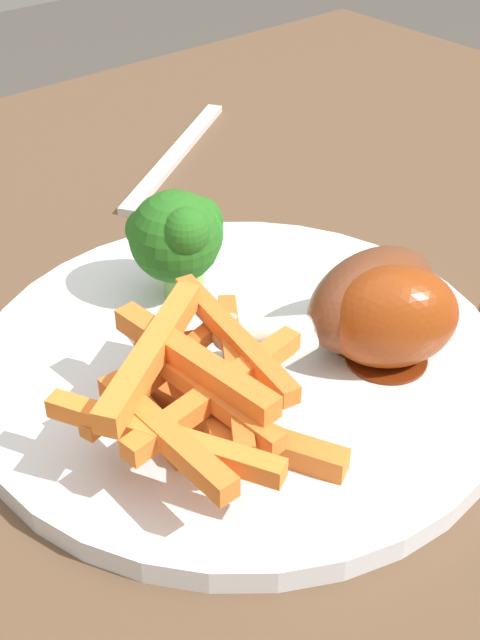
{
  "coord_description": "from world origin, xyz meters",
  "views": [
    {
      "loc": [
        -0.24,
        -0.28,
        0.97
      ],
      "look_at": [
        -0.03,
        -0.03,
        0.74
      ],
      "focal_mm": 46.49,
      "sensor_mm": 36.0,
      "label": 1
    }
  ],
  "objects_px": {
    "broccoli_floret_middle": "(176,235)",
    "chicken_drumstick_near": "(365,304)",
    "dinner_plate": "(240,362)",
    "fork": "(176,154)",
    "carrot_fries_pile": "(198,392)",
    "dining_table": "(250,462)",
    "broccoli_floret_front": "(182,238)",
    "chicken_drumstick_far": "(380,319)"
  },
  "relations": [
    {
      "from": "chicken_drumstick_near",
      "to": "fork",
      "type": "distance_m",
      "value": 0.27
    },
    {
      "from": "dinner_plate",
      "to": "fork",
      "type": "distance_m",
      "value": 0.26
    },
    {
      "from": "broccoli_floret_front",
      "to": "broccoli_floret_middle",
      "type": "bearing_deg",
      "value": 173.07
    },
    {
      "from": "dinner_plate",
      "to": "broccoli_floret_front",
      "type": "bearing_deg",
      "value": 80.09
    },
    {
      "from": "carrot_fries_pile",
      "to": "chicken_drumstick_far",
      "type": "bearing_deg",
      "value": -8.41
    },
    {
      "from": "fork",
      "to": "chicken_drumstick_near",
      "type": "bearing_deg",
      "value": -139.13
    },
    {
      "from": "chicken_drumstick_far",
      "to": "fork",
      "type": "bearing_deg",
      "value": 74.05
    },
    {
      "from": "broccoli_floret_front",
      "to": "fork",
      "type": "xyz_separation_m",
      "value": [
        0.11,
        0.16,
        -0.04
      ]
    },
    {
      "from": "dinner_plate",
      "to": "broccoli_floret_front",
      "type": "relative_size",
      "value": 4.54
    },
    {
      "from": "chicken_drumstick_far",
      "to": "carrot_fries_pile",
      "type": "bearing_deg",
      "value": 171.59
    },
    {
      "from": "broccoli_floret_middle",
      "to": "dining_table",
      "type": "bearing_deg",
      "value": -46.72
    },
    {
      "from": "broccoli_floret_front",
      "to": "carrot_fries_pile",
      "type": "xyz_separation_m",
      "value": [
        -0.06,
        -0.09,
        -0.01
      ]
    },
    {
      "from": "chicken_drumstick_far",
      "to": "broccoli_floret_front",
      "type": "bearing_deg",
      "value": 108.82
    },
    {
      "from": "carrot_fries_pile",
      "to": "chicken_drumstick_near",
      "type": "height_order",
      "value": "chicken_drumstick_near"
    },
    {
      "from": "broccoli_floret_middle",
      "to": "fork",
      "type": "relative_size",
      "value": 0.32
    },
    {
      "from": "dining_table",
      "to": "fork",
      "type": "distance_m",
      "value": 0.24
    },
    {
      "from": "dining_table",
      "to": "fork",
      "type": "xyz_separation_m",
      "value": [
        0.09,
        0.19,
        0.12
      ]
    },
    {
      "from": "fork",
      "to": "carrot_fries_pile",
      "type": "bearing_deg",
      "value": -157.6
    },
    {
      "from": "broccoli_floret_middle",
      "to": "carrot_fries_pile",
      "type": "bearing_deg",
      "value": -121.87
    },
    {
      "from": "chicken_drumstick_far",
      "to": "fork",
      "type": "height_order",
      "value": "chicken_drumstick_far"
    },
    {
      "from": "carrot_fries_pile",
      "to": "chicken_drumstick_far",
      "type": "xyz_separation_m",
      "value": [
        0.1,
        -0.01,
        0.0
      ]
    },
    {
      "from": "carrot_fries_pile",
      "to": "fork",
      "type": "distance_m",
      "value": 0.31
    },
    {
      "from": "dinner_plate",
      "to": "broccoli_floret_middle",
      "type": "distance_m",
      "value": 0.08
    },
    {
      "from": "dining_table",
      "to": "dinner_plate",
      "type": "bearing_deg",
      "value": -137.34
    },
    {
      "from": "carrot_fries_pile",
      "to": "dinner_plate",
      "type": "bearing_deg",
      "value": 32.97
    },
    {
      "from": "dinner_plate",
      "to": "fork",
      "type": "height_order",
      "value": "dinner_plate"
    },
    {
      "from": "dinner_plate",
      "to": "chicken_drumstick_far",
      "type": "height_order",
      "value": "chicken_drumstick_far"
    },
    {
      "from": "dinner_plate",
      "to": "broccoli_floret_middle",
      "type": "xyz_separation_m",
      "value": [
        0.01,
        0.06,
        0.04
      ]
    },
    {
      "from": "dining_table",
      "to": "chicken_drumstick_near",
      "type": "relative_size",
      "value": 7.13
    },
    {
      "from": "carrot_fries_pile",
      "to": "fork",
      "type": "xyz_separation_m",
      "value": [
        0.18,
        0.26,
        -0.03
      ]
    },
    {
      "from": "dinner_plate",
      "to": "carrot_fries_pile",
      "type": "bearing_deg",
      "value": -147.03
    },
    {
      "from": "dinner_plate",
      "to": "broccoli_floret_middle",
      "type": "height_order",
      "value": "broccoli_floret_middle"
    },
    {
      "from": "chicken_drumstick_near",
      "to": "fork",
      "type": "bearing_deg",
      "value": 74.14
    },
    {
      "from": "broccoli_floret_middle",
      "to": "chicken_drumstick_near",
      "type": "xyz_separation_m",
      "value": [
        0.04,
        -0.09,
        -0.01
      ]
    },
    {
      "from": "carrot_fries_pile",
      "to": "chicken_drumstick_near",
      "type": "relative_size",
      "value": 0.95
    },
    {
      "from": "dining_table",
      "to": "fork",
      "type": "bearing_deg",
      "value": 64.85
    },
    {
      "from": "dining_table",
      "to": "chicken_drumstick_far",
      "type": "relative_size",
      "value": 8.29
    },
    {
      "from": "dining_table",
      "to": "chicken_drumstick_near",
      "type": "height_order",
      "value": "chicken_drumstick_near"
    },
    {
      "from": "broccoli_floret_front",
      "to": "chicken_drumstick_far",
      "type": "height_order",
      "value": "broccoli_floret_front"
    },
    {
      "from": "dinner_plate",
      "to": "chicken_drumstick_far",
      "type": "distance_m",
      "value": 0.07
    },
    {
      "from": "chicken_drumstick_far",
      "to": "fork",
      "type": "distance_m",
      "value": 0.28
    },
    {
      "from": "carrot_fries_pile",
      "to": "chicken_drumstick_far",
      "type": "height_order",
      "value": "chicken_drumstick_far"
    }
  ]
}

